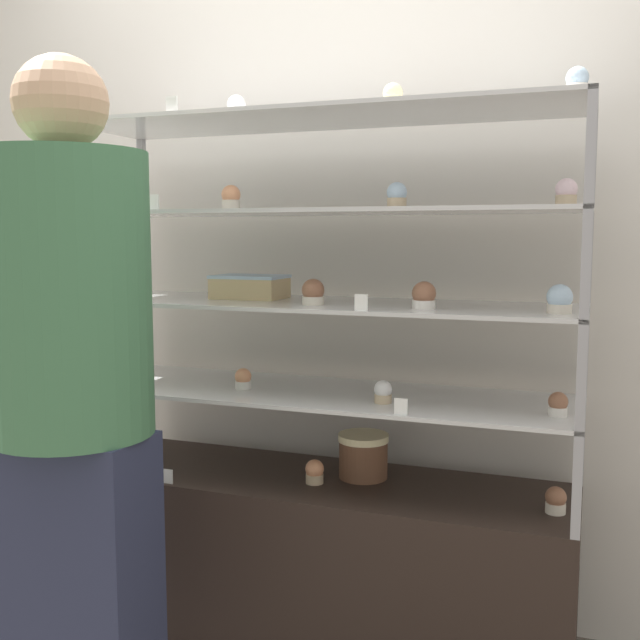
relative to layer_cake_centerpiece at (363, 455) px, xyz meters
name	(u,v)px	position (x,y,z in m)	size (l,w,h in m)	color
back_wall	(357,236)	(-0.12, 0.31, 0.68)	(8.00, 0.05, 2.60)	silver
display_base	(320,563)	(-0.12, -0.06, -0.35)	(1.54, 0.45, 0.55)	black
display_riser_lower	(320,396)	(-0.12, -0.06, 0.19)	(1.54, 0.45, 0.28)	#99999E
display_riser_middle	(320,307)	(-0.12, -0.06, 0.47)	(1.54, 0.45, 0.28)	#99999E
display_riser_upper	(320,215)	(-0.12, -0.06, 0.74)	(1.54, 0.45, 0.28)	#99999E
display_riser_top	(320,121)	(-0.12, -0.06, 1.02)	(1.54, 0.45, 0.28)	#99999E
layer_cake_centerpiece	(363,455)	(0.00, 0.00, 0.00)	(0.16, 0.16, 0.14)	brown
sheet_cake_frosted	(250,287)	(-0.38, -0.01, 0.52)	(0.22, 0.16, 0.07)	#DBBC84
cupcake_0	(108,454)	(-0.83, -0.17, -0.03)	(0.06, 0.06, 0.07)	#CCB28C
cupcake_1	(314,472)	(-0.13, -0.10, -0.03)	(0.06, 0.06, 0.07)	#CCB28C
cupcake_2	(556,500)	(0.58, -0.11, -0.03)	(0.06, 0.06, 0.07)	beige
price_tag_0	(167,476)	(-0.54, -0.26, -0.05)	(0.04, 0.00, 0.04)	white
cupcake_3	(112,369)	(-0.85, -0.10, 0.24)	(0.05, 0.05, 0.06)	#CCB28C
cupcake_4	(243,379)	(-0.36, -0.10, 0.24)	(0.05, 0.05, 0.06)	white
cupcake_5	(383,392)	(0.10, -0.14, 0.24)	(0.05, 0.05, 0.06)	#CCB28C
cupcake_6	(558,405)	(0.58, -0.13, 0.24)	(0.05, 0.05, 0.06)	white
price_tag_1	(401,406)	(0.18, -0.26, 0.23)	(0.04, 0.00, 0.04)	white
cupcake_7	(117,286)	(-0.82, -0.10, 0.52)	(0.07, 0.07, 0.08)	white
cupcake_8	(313,293)	(-0.11, -0.15, 0.52)	(0.07, 0.07, 0.08)	beige
cupcake_9	(424,296)	(0.22, -0.16, 0.52)	(0.07, 0.07, 0.08)	white
cupcake_10	(560,300)	(0.57, -0.15, 0.52)	(0.07, 0.07, 0.08)	beige
price_tag_2	(361,302)	(0.07, -0.26, 0.50)	(0.04, 0.00, 0.04)	white
cupcake_11	(108,201)	(-0.85, -0.09, 0.79)	(0.06, 0.06, 0.07)	white
cupcake_12	(231,198)	(-0.36, -0.16, 0.79)	(0.06, 0.06, 0.07)	beige
cupcake_13	(397,196)	(0.13, -0.11, 0.79)	(0.06, 0.06, 0.07)	#CCB28C
cupcake_14	(566,193)	(0.58, -0.11, 0.79)	(0.06, 0.06, 0.07)	#CCB28C
price_tag_3	(153,202)	(-0.57, -0.26, 0.78)	(0.04, 0.00, 0.04)	white
cupcake_15	(91,113)	(-0.84, -0.17, 1.06)	(0.06, 0.06, 0.06)	white
cupcake_16	(236,107)	(-0.37, -0.11, 1.06)	(0.06, 0.06, 0.06)	beige
cupcake_17	(393,96)	(0.12, -0.12, 1.06)	(0.06, 0.06, 0.06)	beige
cupcake_18	(577,81)	(0.59, -0.16, 1.06)	(0.06, 0.06, 0.06)	white
price_tag_4	(172,104)	(-0.50, -0.26, 1.05)	(0.04, 0.00, 0.04)	white
donut_glazed	(424,107)	(0.18, -0.01, 1.05)	(0.13, 0.13, 0.03)	brown
customer_figure	(72,387)	(-0.57, -0.66, 0.30)	(0.40, 0.40, 1.74)	#282D47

